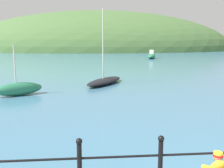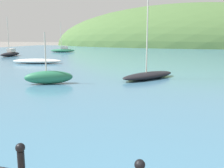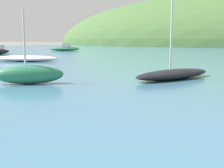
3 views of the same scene
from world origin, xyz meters
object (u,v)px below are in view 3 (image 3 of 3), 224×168
(boat_far_left, at_px, (173,73))
(boat_mid_harbor, at_px, (65,48))
(boat_blue_hull, at_px, (26,58))
(boat_nearest_quay, at_px, (29,74))

(boat_far_left, distance_m, boat_mid_harbor, 27.30)
(boat_far_left, distance_m, boat_blue_hull, 12.40)
(boat_blue_hull, distance_m, boat_nearest_quay, 10.88)
(boat_blue_hull, height_order, boat_nearest_quay, boat_nearest_quay)
(boat_blue_hull, xyz_separation_m, boat_nearest_quay, (6.34, -8.84, 0.14))
(boat_far_left, height_order, boat_blue_hull, boat_far_left)
(boat_blue_hull, bearing_deg, boat_far_left, -27.62)
(boat_blue_hull, relative_size, boat_mid_harbor, 1.02)
(boat_far_left, bearing_deg, boat_blue_hull, 152.38)
(boat_blue_hull, relative_size, boat_nearest_quay, 1.77)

